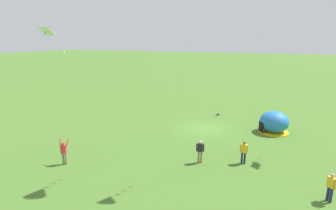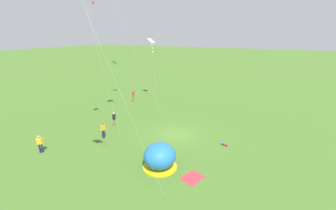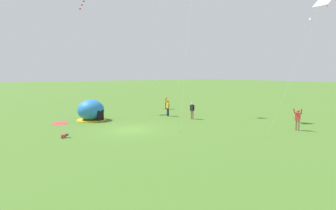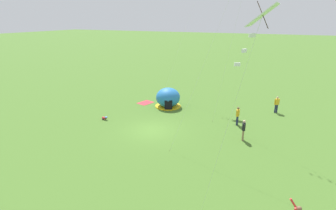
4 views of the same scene
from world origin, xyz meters
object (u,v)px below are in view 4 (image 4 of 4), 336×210
object	(u,v)px
person_strolling	(244,129)
kite_white	(258,25)
popup_tent	(168,98)
person_watching_sky	(277,104)
person_near_tent	(238,115)
toddler_crawling	(105,118)

from	to	relation	value
person_strolling	kite_white	size ratio (longest dim) A/B	0.18
popup_tent	person_watching_sky	world-z (taller)	popup_tent
person_near_tent	kite_white	world-z (taller)	kite_white
popup_tent	person_watching_sky	size ratio (longest dim) A/B	1.63
kite_white	person_strolling	bearing A→B (deg)	-172.19
person_near_tent	person_watching_sky	distance (m)	5.79
person_near_tent	person_watching_sky	xyz separation A→B (m)	(-4.95, 3.01, 0.00)
person_watching_sky	kite_white	xyz separation A→B (m)	(19.37, -0.43, 8.16)
person_watching_sky	toddler_crawling	bearing A→B (deg)	-58.74
popup_tent	person_watching_sky	xyz separation A→B (m)	(-2.86, 10.90, -0.03)
popup_tent	toddler_crawling	bearing A→B (deg)	-32.41
popup_tent	kite_white	distance (m)	21.16
kite_white	toddler_crawling	bearing A→B (deg)	-125.94
person_near_tent	person_strolling	world-z (taller)	same
person_near_tent	kite_white	xyz separation A→B (m)	(14.42, 2.58, 8.16)
popup_tent	person_watching_sky	distance (m)	11.27
person_near_tent	person_strolling	xyz separation A→B (m)	(2.98, 1.01, 0.00)
toddler_crawling	person_strolling	bearing A→B (deg)	94.69
toddler_crawling	kite_white	xyz separation A→B (m)	(10.40, 14.34, 8.95)
popup_tent	person_strolling	world-z (taller)	popup_tent
popup_tent	person_near_tent	size ratio (longest dim) A/B	1.63
person_strolling	person_near_tent	bearing A→B (deg)	-161.27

